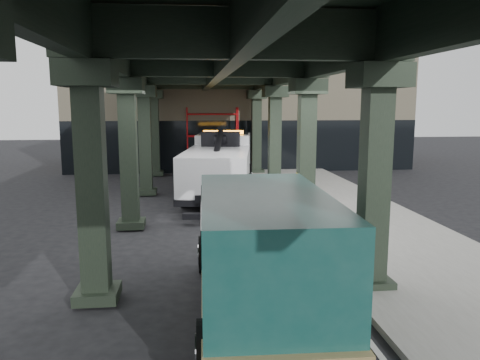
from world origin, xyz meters
TOP-DOWN VIEW (x-y plane):
  - ground at (0.00, 0.00)m, footprint 90.00×90.00m
  - sidewalk at (4.50, 2.00)m, footprint 5.00×40.00m
  - lane_stripe at (1.70, 2.00)m, footprint 0.12×38.00m
  - viaduct at (-0.40, 2.00)m, footprint 7.40×32.00m
  - building at (2.00, 20.00)m, footprint 22.00×10.00m
  - scaffolding at (0.00, 14.64)m, footprint 3.08×0.88m
  - tow_truck at (-0.00, 7.50)m, footprint 3.84×9.55m
  - towed_van at (-0.05, -5.08)m, footprint 2.69×6.35m

SIDE VIEW (x-z plane):
  - ground at x=0.00m, z-range 0.00..0.00m
  - lane_stripe at x=1.70m, z-range 0.00..0.01m
  - sidewalk at x=4.50m, z-range 0.00..0.15m
  - towed_van at x=-0.05m, z-range 0.10..2.64m
  - tow_truck at x=0.00m, z-range -0.04..3.01m
  - scaffolding at x=0.00m, z-range 0.11..4.11m
  - building at x=2.00m, z-range 0.00..8.00m
  - viaduct at x=-0.40m, z-range 2.26..8.66m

